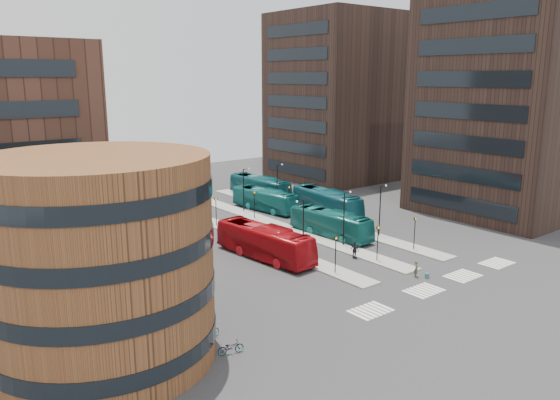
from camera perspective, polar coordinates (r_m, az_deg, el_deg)
ground at (r=50.19m, az=19.19°, el=-10.01°), size 160.00×160.00×0.00m
island_left at (r=67.62m, az=-4.59°, el=-3.35°), size 2.50×45.00×0.15m
island_mid at (r=70.97m, az=-0.55°, el=-2.53°), size 2.50×45.00×0.15m
island_right at (r=74.65m, az=3.11°, el=-1.77°), size 2.50×45.00×0.15m
suitcase at (r=54.44m, az=15.12°, el=-7.65°), size 0.46×0.40×0.49m
red_bus at (r=57.75m, az=-1.63°, el=-4.39°), size 4.21×13.01×3.56m
teal_bus_a at (r=65.79m, az=5.30°, el=-2.43°), size 3.34×11.73×3.23m
teal_bus_b at (r=78.19m, az=-1.59°, el=0.05°), size 3.93×11.61×3.17m
teal_bus_c at (r=75.75m, az=4.89°, el=-0.23°), size 4.59×13.29×3.63m
teal_bus_d at (r=86.52m, az=-2.11°, el=1.39°), size 3.46×12.52×3.45m
traveller at (r=54.24m, az=14.05°, el=-7.01°), size 0.72×0.65×1.66m
commuter_a at (r=58.89m, az=0.56°, el=-5.00°), size 0.89×0.73×1.69m
commuter_b at (r=58.34m, az=7.83°, el=-5.22°), size 0.51×1.10×1.83m
commuter_c at (r=64.53m, az=7.63°, el=-3.50°), size 0.79×1.19×1.72m
bicycle_near at (r=39.37m, az=-5.18°, el=-15.07°), size 1.98×1.11×0.99m
bicycle_mid at (r=41.73m, az=-7.57°, el=-13.41°), size 1.76×1.00×1.02m
bicycle_far at (r=41.56m, az=-7.39°, el=-13.57°), size 1.91×0.96×0.96m
crosswalk_stripes at (r=53.58m, az=16.61°, el=-8.35°), size 22.35×2.40×0.01m
round_building at (r=38.12m, az=-18.40°, el=-6.03°), size 15.16×15.16×14.00m
tower_near at (r=82.28m, az=22.86°, el=9.15°), size 20.12×20.00×30.00m
tower_far at (r=103.27m, az=5.99°, el=10.62°), size 20.12×20.00×30.00m
sign_poles at (r=64.88m, az=2.94°, el=-1.89°), size 12.45×22.12×3.65m
lamp_posts at (r=68.97m, az=0.88°, el=0.02°), size 14.04×20.24×6.12m
bare_trees at (r=98.05m, az=-11.96°, el=3.08°), size 10.97×8.14×5.90m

